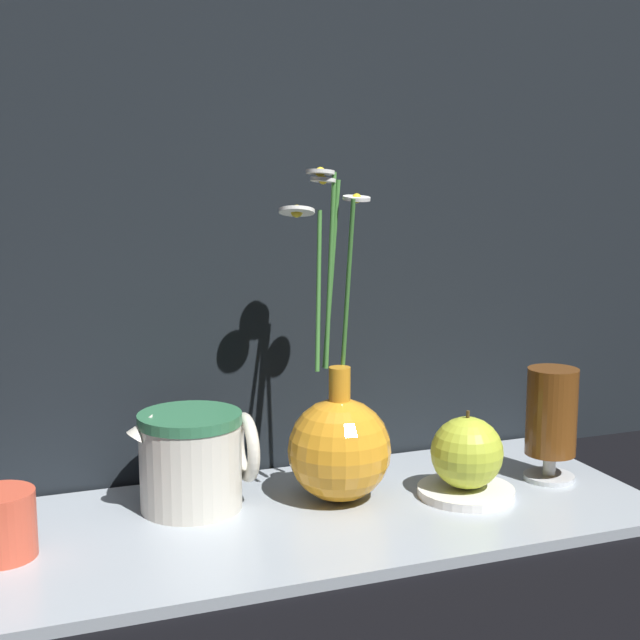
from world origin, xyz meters
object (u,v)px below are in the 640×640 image
at_px(vase_with_flowers, 339,443).
at_px(ceramic_pitcher, 193,455).
at_px(tea_glass, 550,415).
at_px(orange_fruit, 467,453).

height_order(vase_with_flowers, ceramic_pitcher, vase_with_flowers).
height_order(vase_with_flowers, tea_glass, vase_with_flowers).
height_order(ceramic_pitcher, tea_glass, tea_glass).
height_order(tea_glass, orange_fruit, tea_glass).
distance_m(vase_with_flowers, tea_glass, 0.27).
relative_size(vase_with_flowers, ceramic_pitcher, 2.69).
relative_size(vase_with_flowers, orange_fruit, 4.11).
distance_m(vase_with_flowers, orange_fruit, 0.15).
bearing_deg(tea_glass, orange_fruit, -172.02).
height_order(vase_with_flowers, orange_fruit, vase_with_flowers).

